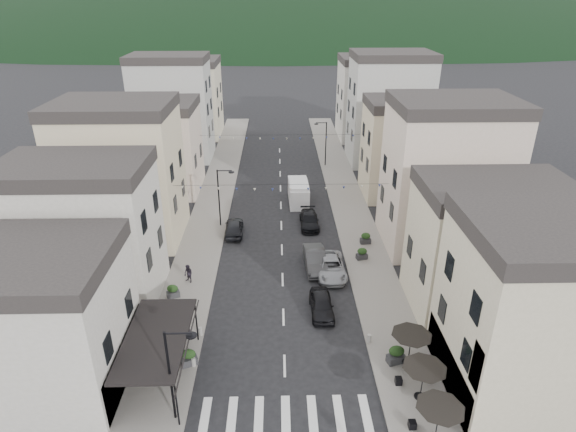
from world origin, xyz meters
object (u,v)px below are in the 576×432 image
at_px(parked_car_b, 315,260).
at_px(delivery_van, 298,192).
at_px(pedestrian_b, 188,274).
at_px(parked_car_c, 331,267).
at_px(pedestrian_a, 186,328).
at_px(parked_car_a, 322,305).
at_px(parked_car_d, 309,220).
at_px(parked_car_e, 234,227).

height_order(parked_car_b, delivery_van, delivery_van).
bearing_deg(pedestrian_b, parked_car_c, 42.77).
bearing_deg(pedestrian_a, pedestrian_b, 83.22).
xyz_separation_m(parked_car_a, parked_car_b, (0.00, 6.34, 0.10)).
xyz_separation_m(parked_car_d, parked_car_e, (-7.40, -1.53, 0.08)).
distance_m(parked_car_d, pedestrian_a, 19.63).
relative_size(parked_car_e, pedestrian_a, 2.22).
xyz_separation_m(parked_car_a, pedestrian_a, (-9.35, -2.93, 0.39)).
bearing_deg(pedestrian_b, parked_car_a, 15.36).
bearing_deg(delivery_van, pedestrian_b, -121.85).
xyz_separation_m(parked_car_b, pedestrian_b, (-10.37, -2.18, 0.11)).
bearing_deg(delivery_van, parked_car_e, -132.36).
relative_size(parked_car_c, pedestrian_b, 3.21).
relative_size(parked_car_a, parked_car_d, 0.91).
bearing_deg(parked_car_c, parked_car_e, 138.27).
bearing_deg(delivery_van, parked_car_c, -83.59).
bearing_deg(parked_car_e, parked_car_d, -170.17).
distance_m(delivery_van, pedestrian_a, 24.79).
xyz_separation_m(parked_car_c, parked_car_d, (-1.22, 9.04, -0.05)).
bearing_deg(parked_car_e, delivery_van, -132.86).
bearing_deg(pedestrian_a, parked_car_a, 2.42).
distance_m(parked_car_d, pedestrian_b, 14.53).
height_order(parked_car_d, delivery_van, delivery_van).
bearing_deg(parked_car_a, parked_car_c, 75.54).
bearing_deg(parked_car_a, delivery_van, 90.93).
xyz_separation_m(parked_car_d, pedestrian_a, (-9.35, -17.26, 0.43)).
bearing_deg(parked_car_a, pedestrian_a, -164.01).
relative_size(parked_car_a, pedestrian_a, 2.11).
bearing_deg(parked_car_a, parked_car_d, 88.59).
relative_size(parked_car_a, delivery_van, 0.76).
bearing_deg(pedestrian_a, delivery_van, 54.93).
height_order(pedestrian_a, pedestrian_b, pedestrian_a).
distance_m(parked_car_b, parked_car_c, 1.62).
xyz_separation_m(parked_car_a, parked_car_d, (0.00, 14.33, -0.04)).
bearing_deg(parked_car_d, parked_car_b, -90.71).
height_order(delivery_van, pedestrian_b, delivery_van).
bearing_deg(delivery_van, parked_car_a, -89.02).
bearing_deg(parked_car_d, parked_car_a, -90.71).
relative_size(parked_car_b, delivery_van, 0.90).
bearing_deg(pedestrian_b, delivery_van, 96.71).
distance_m(parked_car_a, parked_car_d, 14.33).
height_order(parked_car_c, delivery_van, delivery_van).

